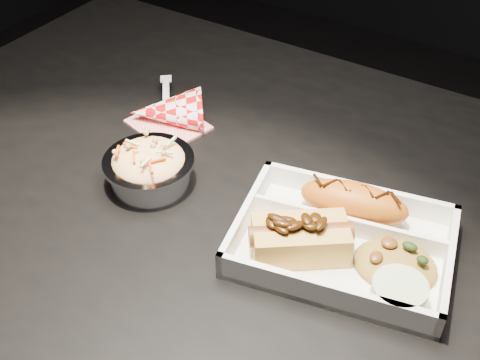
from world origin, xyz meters
name	(u,v)px	position (x,y,z in m)	size (l,w,h in m)	color
dining_table	(246,241)	(0.00, 0.00, 0.66)	(1.20, 0.80, 0.75)	black
food_tray	(342,245)	(0.15, -0.03, 0.76)	(0.28, 0.23, 0.04)	white
fried_pastry	(354,202)	(0.14, 0.03, 0.78)	(0.14, 0.05, 0.05)	#C05E13
hotdog	(300,237)	(0.11, -0.06, 0.78)	(0.12, 0.11, 0.06)	gold
fried_rice_mound	(397,258)	(0.22, -0.02, 0.77)	(0.10, 0.08, 0.03)	#A57E30
cupcake_liner	(398,294)	(0.24, -0.07, 0.77)	(0.06, 0.06, 0.03)	#B6CA98
foil_coleslaw_cup	(149,166)	(-0.12, -0.05, 0.78)	(0.12, 0.12, 0.07)	silver
napkin_fork	(166,111)	(-0.19, 0.08, 0.77)	(0.15, 0.16, 0.10)	red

